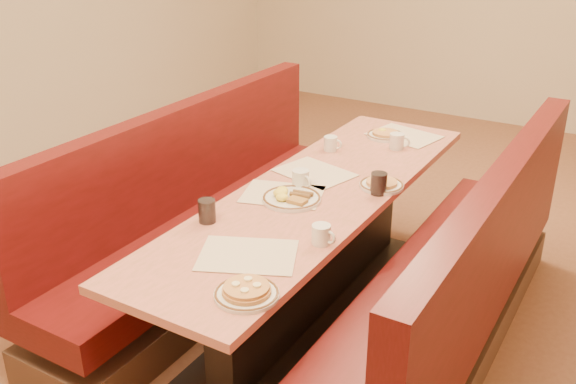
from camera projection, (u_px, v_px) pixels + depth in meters
The scene contains 18 objects.
ground at pixel (315, 314), 3.54m from camera, with size 8.00×8.00×0.00m, color #9E6647.
diner_table at pixel (316, 255), 3.38m from camera, with size 0.70×2.50×0.75m.
booth_left at pixel (206, 225), 3.73m from camera, with size 0.55×2.50×1.05m.
booth_right at pixel (452, 296), 3.04m from camera, with size 0.55×2.50×1.05m.
placemat_near_left at pixel (283, 194), 3.17m from camera, with size 0.39×0.29×0.00m, color beige.
placemat_near_right at pixel (248, 255), 2.62m from camera, with size 0.39×0.29×0.00m, color beige.
placemat_far_left at pixel (314, 173), 3.43m from camera, with size 0.39×0.29×0.00m, color beige.
placemat_far_right at pixel (404, 135), 3.98m from camera, with size 0.40×0.30×0.00m, color beige.
pancake_plate at pixel (247, 292), 2.34m from camera, with size 0.24×0.24×0.05m.
eggs_plate at pixel (291, 197), 3.10m from camera, with size 0.29×0.29×0.06m.
extra_plate_mid at pixel (382, 184), 3.25m from camera, with size 0.23×0.23×0.05m.
extra_plate_far at pixel (385, 135), 3.96m from camera, with size 0.23×0.23×0.05m.
coffee_mug_a at pixel (322, 234), 2.69m from camera, with size 0.11×0.08×0.09m.
coffee_mug_b at pixel (301, 179), 3.24m from camera, with size 0.12×0.09×0.09m.
coffee_mug_c at pixel (397, 141), 3.76m from camera, with size 0.12×0.09×0.09m.
coffee_mug_d at pixel (331, 143), 3.73m from camera, with size 0.11×0.08×0.08m.
soda_tumbler_near at pixel (207, 211), 2.88m from camera, with size 0.08×0.08×0.11m.
soda_tumbler_mid at pixel (379, 183), 3.16m from camera, with size 0.08×0.08×0.11m.
Camera 1 is at (1.39, -2.61, 2.06)m, focal length 40.00 mm.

